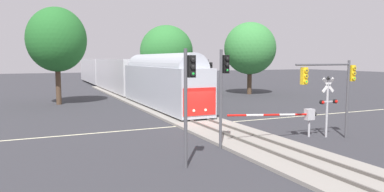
% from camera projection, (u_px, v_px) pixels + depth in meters
% --- Properties ---
extents(ground_plane, '(220.00, 220.00, 0.00)m').
position_uv_depth(ground_plane, '(202.00, 124.00, 27.31)').
color(ground_plane, '#333338').
extents(road_centre_stripe, '(44.00, 0.20, 0.01)m').
position_uv_depth(road_centre_stripe, '(202.00, 124.00, 27.31)').
color(road_centre_stripe, beige).
rests_on(road_centre_stripe, ground).
extents(railway_track, '(4.40, 80.00, 0.32)m').
position_uv_depth(railway_track, '(202.00, 123.00, 27.30)').
color(railway_track, gray).
rests_on(railway_track, ground).
extents(commuter_train, '(3.04, 60.19, 5.16)m').
position_uv_depth(commuter_train, '(119.00, 74.00, 52.98)').
color(commuter_train, '#B2B7C1').
rests_on(commuter_train, railway_track).
extents(crossing_gate_near, '(6.55, 0.40, 1.83)m').
position_uv_depth(crossing_gate_near, '(299.00, 115.00, 22.50)').
color(crossing_gate_near, '#B7B7BC').
rests_on(crossing_gate_near, ground).
extents(crossing_signal_mast, '(1.36, 0.44, 3.91)m').
position_uv_depth(crossing_signal_mast, '(328.00, 100.00, 22.60)').
color(crossing_signal_mast, '#B2B2B7').
rests_on(crossing_signal_mast, ground).
extents(traffic_signal_near_right, '(4.58, 0.38, 4.89)m').
position_uv_depth(traffic_signal_near_right, '(334.00, 80.00, 21.72)').
color(traffic_signal_near_right, '#4C4C51').
rests_on(traffic_signal_near_right, ground).
extents(traffic_signal_median, '(0.53, 0.38, 5.48)m').
position_uv_depth(traffic_signal_median, '(223.00, 83.00, 19.65)').
color(traffic_signal_median, '#4C4C51').
rests_on(traffic_signal_median, ground).
extents(traffic_signal_far_side, '(0.53, 0.38, 4.90)m').
position_uv_depth(traffic_signal_far_side, '(209.00, 75.00, 37.29)').
color(traffic_signal_far_side, '#4C4C51').
rests_on(traffic_signal_far_side, ground).
extents(traffic_signal_near_left, '(0.53, 0.38, 5.44)m').
position_uv_depth(traffic_signal_near_left, '(189.00, 89.00, 16.08)').
color(traffic_signal_near_left, '#4C4C51').
rests_on(traffic_signal_near_left, ground).
extents(oak_behind_train, '(6.30, 6.30, 10.49)m').
position_uv_depth(oak_behind_train, '(57.00, 40.00, 38.48)').
color(oak_behind_train, '#4C3828').
rests_on(oak_behind_train, ground).
extents(maple_right_background, '(7.19, 7.19, 10.05)m').
position_uv_depth(maple_right_background, '(250.00, 48.00, 49.98)').
color(maple_right_background, '#4C3828').
rests_on(maple_right_background, ground).
extents(elm_centre_background, '(7.49, 7.49, 9.72)m').
position_uv_depth(elm_centre_background, '(166.00, 51.00, 50.90)').
color(elm_centre_background, brown).
rests_on(elm_centre_background, ground).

